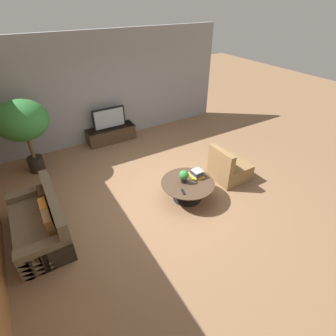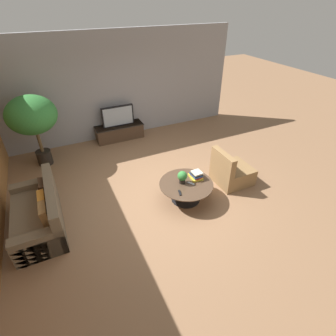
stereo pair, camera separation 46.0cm
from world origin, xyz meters
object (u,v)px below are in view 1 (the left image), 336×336
(television, at_px, (109,118))
(potted_palm_tall, at_px, (22,122))
(potted_plant_tabletop, at_px, (184,176))
(armchair_wicker, at_px, (229,169))
(coffee_table, at_px, (188,187))
(couch_by_wall, at_px, (41,223))
(media_console, at_px, (111,134))

(television, height_order, potted_palm_tall, potted_palm_tall)
(television, height_order, potted_plant_tabletop, television)
(potted_palm_tall, bearing_deg, armchair_wicker, -35.06)
(coffee_table, height_order, couch_by_wall, couch_by_wall)
(media_console, xyz_separation_m, potted_palm_tall, (-2.19, -0.55, 1.09))
(television, distance_m, potted_plant_tabletop, 3.35)
(television, relative_size, couch_by_wall, 0.54)
(armchair_wicker, bearing_deg, couch_by_wall, 84.66)
(television, height_order, coffee_table, television)
(potted_palm_tall, relative_size, potted_plant_tabletop, 6.45)
(coffee_table, distance_m, potted_plant_tabletop, 0.30)
(media_console, distance_m, potted_palm_tall, 2.50)
(media_console, relative_size, coffee_table, 1.26)
(potted_plant_tabletop, bearing_deg, couch_by_wall, 171.27)
(media_console, distance_m, armchair_wicker, 3.70)
(media_console, relative_size, couch_by_wall, 0.82)
(coffee_table, distance_m, couch_by_wall, 2.91)
(media_console, relative_size, potted_plant_tabletop, 5.07)
(television, height_order, armchair_wicker, television)
(television, bearing_deg, media_console, 90.00)
(television, bearing_deg, armchair_wicker, -62.44)
(coffee_table, relative_size, potted_palm_tall, 0.62)
(armchair_wicker, height_order, potted_palm_tall, potted_palm_tall)
(media_console, distance_m, television, 0.50)
(potted_palm_tall, bearing_deg, couch_by_wall, -95.41)
(media_console, bearing_deg, armchair_wicker, -62.45)
(armchair_wicker, relative_size, potted_palm_tall, 0.47)
(potted_palm_tall, bearing_deg, coffee_table, -46.99)
(media_console, xyz_separation_m, couch_by_wall, (-2.41, -2.89, 0.06))
(couch_by_wall, bearing_deg, potted_palm_tall, 174.59)
(television, bearing_deg, potted_palm_tall, -166.02)
(coffee_table, height_order, potted_palm_tall, potted_palm_tall)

